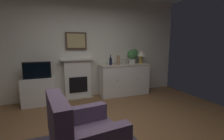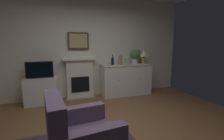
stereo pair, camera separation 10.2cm
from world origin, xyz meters
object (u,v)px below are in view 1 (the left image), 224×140
object	(u,v)px
wine_glass_center	(126,60)
tv_set	(37,70)
table_lamp	(141,54)
tv_cabinet	(39,91)
vase_decorative	(118,60)
wine_glass_left	(123,60)
armchair	(83,139)
fireplace_unit	(78,78)
wine_glass_right	(129,60)
sideboard_cabinet	(124,79)
framed_picture	(76,41)
potted_plant_small	(133,55)
wine_bottle	(111,61)

from	to	relation	value
wine_glass_center	tv_set	world-z (taller)	wine_glass_center
table_lamp	tv_cabinet	bearing A→B (deg)	179.70
vase_decorative	tv_set	bearing A→B (deg)	178.85
table_lamp	wine_glass_left	bearing A→B (deg)	-176.39
wine_glass_center	armchair	distance (m)	3.01
fireplace_unit	wine_glass_right	xyz separation A→B (m)	(1.47, -0.19, 0.47)
wine_glass_right	tv_cabinet	world-z (taller)	wine_glass_right
wine_glass_center	sideboard_cabinet	bearing A→B (deg)	161.82
wine_glass_right	armchair	bearing A→B (deg)	-127.26
framed_picture	table_lamp	distance (m)	1.92
table_lamp	armchair	size ratio (longest dim) A/B	0.43
wine_glass_left	wine_glass_right	size ratio (longest dim) A/B	1.00
framed_picture	wine_glass_right	bearing A→B (deg)	-9.16
wine_glass_center	potted_plant_small	world-z (taller)	potted_plant_small
wine_glass_right	vase_decorative	size ratio (longest dim) A/B	0.59
table_lamp	vase_decorative	distance (m)	0.78
tv_set	wine_glass_right	bearing A→B (deg)	-0.14
table_lamp	wine_bottle	xyz separation A→B (m)	(-0.98, -0.01, -0.17)
table_lamp	wine_glass_right	size ratio (longest dim) A/B	2.42
potted_plant_small	table_lamp	bearing A→B (deg)	-10.29
wine_glass_left	tv_cabinet	bearing A→B (deg)	178.61
tv_cabinet	tv_set	size ratio (longest dim) A/B	1.21
fireplace_unit	potted_plant_small	bearing A→B (deg)	-4.66
vase_decorative	wine_glass_left	bearing A→B (deg)	4.36
wine_glass_right	tv_set	bearing A→B (deg)	179.86
vase_decorative	wine_glass_center	bearing A→B (deg)	8.40
vase_decorative	sideboard_cabinet	bearing A→B (deg)	13.04
wine_glass_center	tv_cabinet	distance (m)	2.43
fireplace_unit	wine_glass_center	bearing A→B (deg)	-7.96
tv_cabinet	framed_picture	bearing A→B (deg)	12.01
framed_picture	wine_glass_left	world-z (taller)	framed_picture
wine_glass_left	potted_plant_small	distance (m)	0.40
framed_picture	tv_set	size ratio (longest dim) A/B	0.89
wine_glass_left	tv_set	bearing A→B (deg)	179.21
wine_bottle	wine_glass_right	bearing A→B (deg)	-0.27
framed_picture	table_lamp	xyz separation A→B (m)	(1.87, -0.22, -0.38)
table_lamp	vase_decorative	bearing A→B (deg)	-176.25
table_lamp	wine_glass_center	bearing A→B (deg)	-178.59
tv_set	sideboard_cabinet	bearing A→B (deg)	0.20
wine_glass_right	vase_decorative	xyz separation A→B (m)	(-0.36, -0.04, 0.02)
framed_picture	potted_plant_small	size ratio (longest dim) A/B	1.28
wine_bottle	wine_glass_center	world-z (taller)	wine_bottle
sideboard_cabinet	wine_bottle	distance (m)	0.70
sideboard_cabinet	wine_glass_left	size ratio (longest dim) A/B	8.90
wine_glass_left	armchair	distance (m)	2.93
table_lamp	vase_decorative	world-z (taller)	table_lamp
fireplace_unit	tv_set	bearing A→B (deg)	-169.23
sideboard_cabinet	potted_plant_small	distance (m)	0.77
wine_glass_center	tv_set	distance (m)	2.34
wine_glass_right	framed_picture	bearing A→B (deg)	170.84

